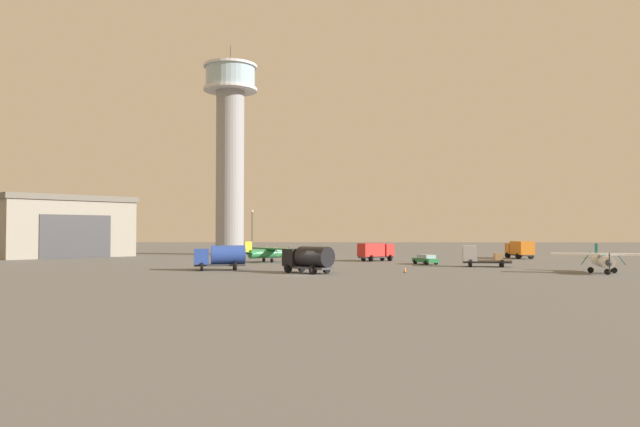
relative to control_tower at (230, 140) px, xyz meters
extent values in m
plane|color=#60605E|center=(17.78, -56.56, -22.99)|extent=(400.00, 400.00, 0.00)
cylinder|color=gray|center=(0.00, 0.00, -6.49)|extent=(5.61, 5.61, 33.00)
cylinder|color=silver|center=(0.00, 0.00, 10.31)|extent=(10.76, 10.76, 0.60)
cylinder|color=#99B7C6|center=(0.00, 0.00, 12.68)|extent=(9.90, 9.90, 4.14)
cylinder|color=silver|center=(0.00, 0.00, 15.00)|extent=(10.76, 10.76, 0.50)
cylinder|color=#38383D|center=(0.00, 0.00, 17.25)|extent=(0.16, 0.16, 4.00)
cube|color=gray|center=(-31.75, -9.33, -17.98)|extent=(31.45, 31.48, 10.01)
cube|color=#625C52|center=(-31.75, -9.33, -12.48)|extent=(32.30, 32.33, 1.00)
cube|color=#38383A|center=(-23.78, -16.92, -19.23)|extent=(8.70, 9.12, 7.51)
cylinder|color=#287A42|center=(11.32, -30.28, -21.70)|extent=(5.99, 5.08, 1.31)
cone|color=#38383D|center=(14.12, -28.09, -21.70)|extent=(1.31, 1.31, 0.92)
cube|color=#38383D|center=(14.12, -28.09, -21.70)|extent=(0.11, 0.12, 2.00)
cube|color=#287A42|center=(11.57, -30.08, -20.94)|extent=(7.74, 9.28, 0.21)
cylinder|color=gold|center=(12.61, -31.41, -21.37)|extent=(0.70, 0.87, 1.43)
cylinder|color=gold|center=(10.53, -28.75, -21.37)|extent=(0.70, 0.87, 1.43)
cube|color=#99B7C6|center=(12.32, -29.50, -21.34)|extent=(1.56, 1.54, 0.74)
cone|color=#287A42|center=(8.53, -32.46, -21.60)|extent=(1.77, 1.68, 0.98)
cube|color=gold|center=(8.53, -32.46, -20.75)|extent=(0.99, 0.81, 1.79)
cube|color=#287A42|center=(8.53, -32.46, -21.44)|extent=(2.70, 3.08, 0.11)
cylinder|color=black|center=(13.32, -28.72, -22.67)|extent=(0.53, 0.61, 0.63)
cylinder|color=black|center=(11.87, -31.32, -22.67)|extent=(0.53, 0.61, 0.63)
cylinder|color=black|center=(10.44, -29.49, -22.67)|extent=(0.53, 0.61, 0.63)
cylinder|color=white|center=(50.74, -53.28, -21.67)|extent=(2.85, 6.89, 1.34)
cone|color=#38383D|center=(49.90, -56.82, -21.67)|extent=(1.14, 1.16, 0.94)
cube|color=#38383D|center=(49.90, -56.82, -21.67)|extent=(0.12, 0.09, 2.06)
cube|color=white|center=(50.66, -53.59, -20.89)|extent=(10.92, 4.06, 0.22)
cylinder|color=teal|center=(48.97, -53.20, -21.33)|extent=(1.06, 0.33, 1.47)
cylinder|color=teal|center=(52.35, -53.99, -21.33)|extent=(1.06, 0.33, 1.47)
cube|color=#99B7C6|center=(50.44, -54.54, -21.30)|extent=(1.32, 1.41, 0.76)
cone|color=white|center=(51.57, -49.73, -21.56)|extent=(1.33, 1.71, 1.01)
cube|color=teal|center=(51.57, -49.73, -20.69)|extent=(0.40, 1.19, 1.84)
cube|color=white|center=(51.57, -49.73, -21.39)|extent=(3.39, 1.69, 0.11)
cylinder|color=black|center=(50.14, -55.81, -22.66)|extent=(0.67, 0.32, 0.65)
cylinder|color=black|center=(49.63, -52.79, -22.66)|extent=(0.67, 0.32, 0.65)
cylinder|color=black|center=(51.95, -53.34, -22.66)|extent=(0.67, 0.32, 0.65)
cube|color=#38383D|center=(7.58, -49.22, -22.37)|extent=(6.23, 3.23, 0.24)
cube|color=#2847A8|center=(5.50, -49.74, -21.35)|extent=(2.18, 2.65, 1.80)
cube|color=#99B7C6|center=(4.75, -49.92, -20.99)|extent=(0.55, 1.94, 0.90)
cylinder|color=#2847A8|center=(8.54, -48.99, -21.14)|extent=(4.40, 3.10, 2.21)
cylinder|color=black|center=(5.80, -50.74, -22.49)|extent=(0.51, 1.04, 1.00)
cylinder|color=black|center=(5.31, -48.71, -22.49)|extent=(0.51, 1.04, 1.00)
cylinder|color=black|center=(9.57, -49.81, -22.49)|extent=(0.51, 1.04, 1.00)
cylinder|color=black|center=(9.07, -47.78, -22.49)|extent=(0.51, 1.04, 1.00)
cube|color=#38383D|center=(41.03, -41.37, -22.37)|extent=(6.28, 2.63, 0.24)
cube|color=#B7BABF|center=(38.86, -41.07, -21.24)|extent=(2.00, 2.46, 2.02)
cube|color=#99B7C6|center=(38.07, -40.96, -20.83)|extent=(0.34, 1.90, 1.01)
cube|color=brown|center=(42.02, -41.51, -22.17)|extent=(4.36, 2.79, 0.16)
cube|color=#997547|center=(42.42, -41.57, -21.64)|extent=(1.03, 1.03, 0.90)
cylinder|color=black|center=(38.78, -42.08, -22.49)|extent=(0.41, 1.03, 1.00)
cylinder|color=black|center=(39.06, -40.07, -22.49)|extent=(0.41, 1.03, 1.00)
cylinder|color=black|center=(42.70, -42.63, -22.49)|extent=(0.41, 1.03, 1.00)
cylinder|color=black|center=(42.98, -40.62, -22.49)|extent=(0.41, 1.03, 1.00)
cube|color=#38383D|center=(18.34, -54.17, -22.37)|extent=(5.69, 5.44, 0.24)
cube|color=black|center=(16.75, -52.71, -21.30)|extent=(2.83, 2.87, 1.90)
cube|color=#99B7C6|center=(16.18, -52.18, -20.92)|extent=(1.41, 1.52, 0.95)
cylinder|color=black|center=(19.07, -54.84, -21.13)|extent=(4.47, 4.36, 2.23)
cylinder|color=black|center=(16.08, -53.53, -22.49)|extent=(0.88, 0.92, 1.00)
cylinder|color=black|center=(17.51, -51.97, -22.49)|extent=(0.88, 0.92, 1.00)
cylinder|color=black|center=(18.96, -56.17, -22.49)|extent=(0.88, 0.92, 1.00)
cylinder|color=black|center=(20.38, -54.61, -22.49)|extent=(0.88, 0.92, 1.00)
cube|color=#38383D|center=(52.69, -16.47, -22.37)|extent=(2.70, 7.05, 0.24)
cube|color=orange|center=(52.40, -14.01, -21.33)|extent=(2.60, 2.19, 1.84)
cube|color=#99B7C6|center=(52.30, -13.12, -20.96)|extent=(2.03, 0.32, 0.92)
cube|color=orange|center=(52.82, -17.58, -21.14)|extent=(2.92, 4.90, 2.21)
cylinder|color=black|center=(51.34, -14.21, -22.49)|extent=(1.03, 0.39, 1.00)
cylinder|color=black|center=(53.48, -13.96, -22.49)|extent=(1.03, 0.39, 1.00)
cylinder|color=black|center=(51.86, -18.65, -22.49)|extent=(1.03, 0.39, 1.00)
cylinder|color=black|center=(54.00, -18.40, -22.49)|extent=(1.03, 0.39, 1.00)
cube|color=#38383D|center=(27.58, -26.21, -22.37)|extent=(5.67, 4.52, 0.24)
cube|color=red|center=(29.28, -25.12, -21.28)|extent=(2.52, 2.71, 1.93)
cube|color=#99B7C6|center=(29.89, -24.72, -20.90)|extent=(1.09, 1.63, 0.96)
cube|color=red|center=(26.80, -26.71, -21.23)|extent=(4.34, 3.88, 2.04)
cylinder|color=black|center=(28.69, -24.31, -22.49)|extent=(0.77, 0.99, 1.00)
cylinder|color=black|center=(29.77, -25.99, -22.49)|extent=(0.77, 0.99, 1.00)
cylinder|color=black|center=(25.63, -26.28, -22.49)|extent=(0.77, 0.99, 1.00)
cylinder|color=black|center=(26.71, -27.95, -22.49)|extent=(0.77, 0.99, 1.00)
cube|color=#287A42|center=(33.89, -35.67, -22.39)|extent=(3.34, 4.76, 0.55)
cube|color=#99B7C6|center=(33.98, -35.87, -21.87)|extent=(2.40, 2.90, 0.50)
cylinder|color=black|center=(32.59, -34.64, -22.67)|extent=(0.66, 0.42, 0.64)
cylinder|color=black|center=(34.02, -34.01, -22.67)|extent=(0.66, 0.42, 0.64)
cylinder|color=black|center=(33.76, -37.33, -22.67)|extent=(0.66, 0.42, 0.64)
cylinder|color=black|center=(35.20, -36.70, -22.67)|extent=(0.66, 0.42, 0.64)
cylinder|color=#38383D|center=(5.78, -9.08, -18.90)|extent=(0.18, 0.18, 8.17)
sphere|color=#F9E5B2|center=(5.78, -9.08, -14.59)|extent=(0.44, 0.44, 0.44)
cube|color=black|center=(29.09, -52.97, -22.97)|extent=(0.36, 0.36, 0.04)
cone|color=orange|center=(29.09, -52.97, -22.61)|extent=(0.30, 0.30, 0.67)
cylinder|color=white|center=(29.09, -52.97, -22.58)|extent=(0.21, 0.21, 0.08)
camera|label=1|loc=(21.50, -120.70, -18.44)|focal=33.95mm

